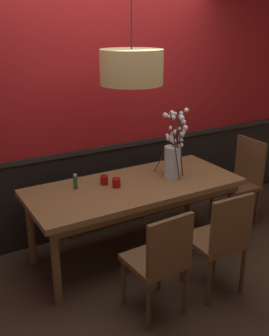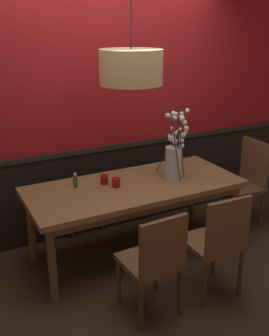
{
  "view_description": "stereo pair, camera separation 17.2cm",
  "coord_description": "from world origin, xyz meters",
  "px_view_note": "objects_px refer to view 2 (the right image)",
  "views": [
    {
      "loc": [
        -1.74,
        -2.99,
        2.18
      ],
      "look_at": [
        0.0,
        0.0,
        0.91
      ],
      "focal_mm": 42.87,
      "sensor_mm": 36.0,
      "label": 1
    },
    {
      "loc": [
        -1.59,
        -3.08,
        2.18
      ],
      "look_at": [
        0.0,
        0.0,
        0.91
      ],
      "focal_mm": 42.87,
      "sensor_mm": 36.0,
      "label": 2
    }
  ],
  "objects_px": {
    "dining_table": "(134,192)",
    "chair_far_side_left": "(76,183)",
    "chair_near_side_right": "(217,240)",
    "condiment_bottle": "(75,181)",
    "chair_far_side_right": "(122,171)",
    "candle_holder_nearer_edge": "(116,182)",
    "chair_near_side_left": "(155,259)",
    "chair_head_east_end": "(246,179)",
    "candle_holder_nearer_center": "(104,179)",
    "pendant_lamp": "(131,67)",
    "vase_with_blossoms": "(174,156)"
  },
  "relations": [
    {
      "from": "dining_table",
      "to": "chair_far_side_left",
      "type": "height_order",
      "value": "chair_far_side_left"
    },
    {
      "from": "chair_near_side_right",
      "to": "condiment_bottle",
      "type": "bearing_deg",
      "value": 127.68
    },
    {
      "from": "chair_far_side_right",
      "to": "candle_holder_nearer_edge",
      "type": "relative_size",
      "value": 11.06
    },
    {
      "from": "chair_far_side_right",
      "to": "chair_near_side_left",
      "type": "height_order",
      "value": "chair_far_side_right"
    },
    {
      "from": "chair_far_side_left",
      "to": "chair_near_side_right",
      "type": "distance_m",
      "value": 1.82
    },
    {
      "from": "dining_table",
      "to": "chair_head_east_end",
      "type": "bearing_deg",
      "value": 0.84
    },
    {
      "from": "candle_holder_nearer_center",
      "to": "pendant_lamp",
      "type": "xyz_separation_m",
      "value": [
        0.18,
        -0.2,
        1.03
      ]
    },
    {
      "from": "chair_near_side_left",
      "to": "pendant_lamp",
      "type": "distance_m",
      "value": 1.55
    },
    {
      "from": "dining_table",
      "to": "pendant_lamp",
      "type": "xyz_separation_m",
      "value": [
        -0.06,
        -0.06,
        1.16
      ]
    },
    {
      "from": "dining_table",
      "to": "candle_holder_nearer_center",
      "type": "height_order",
      "value": "candle_holder_nearer_center"
    },
    {
      "from": "candle_holder_nearer_center",
      "to": "candle_holder_nearer_edge",
      "type": "distance_m",
      "value": 0.13
    },
    {
      "from": "chair_near_side_right",
      "to": "vase_with_blossoms",
      "type": "distance_m",
      "value": 0.97
    },
    {
      "from": "vase_with_blossoms",
      "to": "candle_holder_nearer_center",
      "type": "xyz_separation_m",
      "value": [
        -0.67,
        0.16,
        -0.17
      ]
    },
    {
      "from": "dining_table",
      "to": "chair_near_side_right",
      "type": "relative_size",
      "value": 2.18
    },
    {
      "from": "candle_holder_nearer_center",
      "to": "chair_near_side_left",
      "type": "bearing_deg",
      "value": -91.49
    },
    {
      "from": "dining_table",
      "to": "chair_near_side_left",
      "type": "height_order",
      "value": "chair_near_side_left"
    },
    {
      "from": "chair_far_side_right",
      "to": "vase_with_blossoms",
      "type": "height_order",
      "value": "vase_with_blossoms"
    },
    {
      "from": "candle_holder_nearer_edge",
      "to": "pendant_lamp",
      "type": "xyz_separation_m",
      "value": [
        0.11,
        -0.09,
        1.03
      ]
    },
    {
      "from": "chair_head_east_end",
      "to": "candle_holder_nearer_edge",
      "type": "height_order",
      "value": "chair_head_east_end"
    },
    {
      "from": "candle_holder_nearer_center",
      "to": "condiment_bottle",
      "type": "bearing_deg",
      "value": 171.55
    },
    {
      "from": "chair_near_side_left",
      "to": "vase_with_blossoms",
      "type": "height_order",
      "value": "vase_with_blossoms"
    },
    {
      "from": "chair_far_side_left",
      "to": "chair_head_east_end",
      "type": "relative_size",
      "value": 0.92
    },
    {
      "from": "vase_with_blossoms",
      "to": "candle_holder_nearer_edge",
      "type": "relative_size",
      "value": 8.24
    },
    {
      "from": "chair_near_side_right",
      "to": "candle_holder_nearer_edge",
      "type": "height_order",
      "value": "chair_near_side_right"
    },
    {
      "from": "chair_far_side_right",
      "to": "pendant_lamp",
      "type": "relative_size",
      "value": 0.89
    },
    {
      "from": "chair_far_side_right",
      "to": "candle_holder_nearer_center",
      "type": "relative_size",
      "value": 11.02
    },
    {
      "from": "chair_far_side_right",
      "to": "vase_with_blossoms",
      "type": "bearing_deg",
      "value": -80.15
    },
    {
      "from": "chair_near_side_left",
      "to": "chair_far_side_left",
      "type": "bearing_deg",
      "value": 90.37
    },
    {
      "from": "chair_head_east_end",
      "to": "candle_holder_nearer_center",
      "type": "height_order",
      "value": "chair_head_east_end"
    },
    {
      "from": "condiment_bottle",
      "to": "candle_holder_nearer_edge",
      "type": "bearing_deg",
      "value": -24.86
    },
    {
      "from": "chair_near_side_right",
      "to": "chair_near_side_left",
      "type": "height_order",
      "value": "chair_near_side_right"
    },
    {
      "from": "chair_near_side_right",
      "to": "pendant_lamp",
      "type": "bearing_deg",
      "value": 114.1
    },
    {
      "from": "chair_near_side_left",
      "to": "chair_head_east_end",
      "type": "relative_size",
      "value": 0.92
    },
    {
      "from": "dining_table",
      "to": "chair_far_side_right",
      "type": "bearing_deg",
      "value": 72.33
    },
    {
      "from": "dining_table",
      "to": "chair_far_side_right",
      "type": "relative_size",
      "value": 2.08
    },
    {
      "from": "chair_far_side_left",
      "to": "vase_with_blossoms",
      "type": "height_order",
      "value": "vase_with_blossoms"
    },
    {
      "from": "chair_near_side_left",
      "to": "candle_holder_nearer_edge",
      "type": "bearing_deg",
      "value": 83.93
    },
    {
      "from": "candle_holder_nearer_edge",
      "to": "chair_head_east_end",
      "type": "bearing_deg",
      "value": -0.11
    },
    {
      "from": "chair_far_side_right",
      "to": "vase_with_blossoms",
      "type": "distance_m",
      "value": 0.98
    },
    {
      "from": "pendant_lamp",
      "to": "chair_head_east_end",
      "type": "bearing_deg",
      "value": 3.2
    },
    {
      "from": "chair_near_side_left",
      "to": "chair_near_side_right",
      "type": "bearing_deg",
      "value": -2.27
    },
    {
      "from": "chair_near_side_right",
      "to": "pendant_lamp",
      "type": "xyz_separation_m",
      "value": [
        -0.36,
        0.81,
        1.3
      ]
    },
    {
      "from": "chair_near_side_right",
      "to": "candle_holder_nearer_edge",
      "type": "xyz_separation_m",
      "value": [
        -0.48,
        0.9,
        0.27
      ]
    },
    {
      "from": "chair_head_east_end",
      "to": "pendant_lamp",
      "type": "distance_m",
      "value": 1.96
    },
    {
      "from": "candle_holder_nearer_edge",
      "to": "condiment_bottle",
      "type": "relative_size",
      "value": 0.63
    },
    {
      "from": "dining_table",
      "to": "candle_holder_nearer_edge",
      "type": "xyz_separation_m",
      "value": [
        -0.18,
        0.02,
        0.13
      ]
    },
    {
      "from": "dining_table",
      "to": "chair_far_side_left",
      "type": "distance_m",
      "value": 0.91
    },
    {
      "from": "chair_far_side_left",
      "to": "candle_holder_nearer_edge",
      "type": "distance_m",
      "value": 0.88
    },
    {
      "from": "chair_far_side_left",
      "to": "condiment_bottle",
      "type": "bearing_deg",
      "value": -109.19
    },
    {
      "from": "chair_near_side_left",
      "to": "chair_head_east_end",
      "type": "xyz_separation_m",
      "value": [
        1.68,
        0.87,
        0.04
      ]
    }
  ]
}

